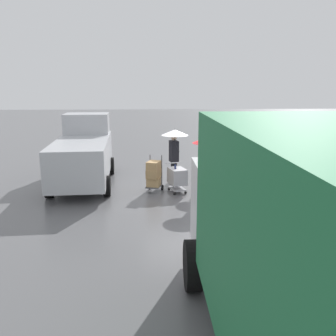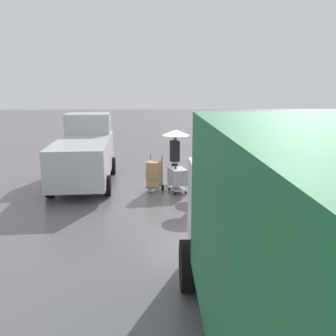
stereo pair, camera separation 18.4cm
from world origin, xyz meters
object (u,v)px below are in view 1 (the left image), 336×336
(shopping_cart_vendor, at_px, (177,177))
(pedestrian_pink_side, at_px, (174,143))
(pedestrian_white_side, at_px, (213,145))
(hand_dolly_boxes, at_px, (154,174))
(pedestrian_black_side, at_px, (209,152))
(cargo_van_parked_right, at_px, (84,153))

(shopping_cart_vendor, distance_m, pedestrian_pink_side, 1.72)
(pedestrian_pink_side, bearing_deg, pedestrian_white_side, 161.64)
(hand_dolly_boxes, distance_m, pedestrian_black_side, 2.19)
(shopping_cart_vendor, height_order, pedestrian_black_side, pedestrian_black_side)
(cargo_van_parked_right, distance_m, pedestrian_white_side, 5.06)
(pedestrian_pink_side, bearing_deg, cargo_van_parked_right, -2.18)
(hand_dolly_boxes, relative_size, pedestrian_white_side, 0.61)
(hand_dolly_boxes, bearing_deg, cargo_van_parked_right, -27.97)
(pedestrian_white_side, bearing_deg, pedestrian_black_side, 74.36)
(pedestrian_pink_side, bearing_deg, shopping_cart_vendor, 90.29)
(pedestrian_white_side, bearing_deg, cargo_van_parked_right, -7.03)
(cargo_van_parked_right, relative_size, hand_dolly_boxes, 4.14)
(pedestrian_pink_side, xyz_separation_m, pedestrian_white_side, (-1.45, 0.48, -0.01))
(hand_dolly_boxes, bearing_deg, shopping_cart_vendor, 174.40)
(pedestrian_pink_side, distance_m, pedestrian_white_side, 1.53)
(cargo_van_parked_right, xyz_separation_m, shopping_cart_vendor, (-3.56, 1.53, -0.61))
(cargo_van_parked_right, distance_m, shopping_cart_vendor, 3.92)
(cargo_van_parked_right, height_order, shopping_cart_vendor, cargo_van_parked_right)
(shopping_cart_vendor, relative_size, pedestrian_pink_side, 0.49)
(hand_dolly_boxes, distance_m, pedestrian_white_side, 2.60)
(cargo_van_parked_right, xyz_separation_m, pedestrian_pink_side, (-3.55, 0.13, 0.41))
(hand_dolly_boxes, distance_m, pedestrian_pink_side, 1.81)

